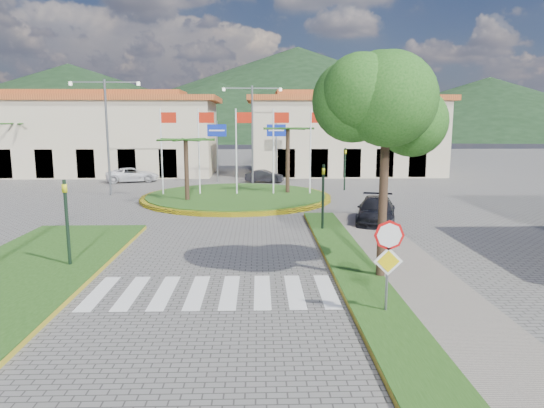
{
  "coord_description": "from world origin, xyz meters",
  "views": [
    {
      "loc": [
        1.51,
        -10.25,
        5.19
      ],
      "look_at": [
        2.01,
        8.0,
        2.05
      ],
      "focal_mm": 32.0,
      "sensor_mm": 36.0,
      "label": 1
    }
  ],
  "objects_px": {
    "car_dark_a": "(170,170)",
    "car_side_right": "(376,211)",
    "roundabout_island": "(237,196)",
    "stop_sign": "(388,252)",
    "deciduous_tree": "(386,121)",
    "white_van": "(132,175)",
    "car_dark_b": "(265,176)"
  },
  "relations": [
    {
      "from": "car_dark_b",
      "to": "deciduous_tree",
      "type": "bearing_deg",
      "value": -163.43
    },
    {
      "from": "deciduous_tree",
      "to": "roundabout_island",
      "type": "bearing_deg",
      "value": 107.91
    },
    {
      "from": "car_dark_b",
      "to": "car_side_right",
      "type": "distance_m",
      "value": 17.74
    },
    {
      "from": "stop_sign",
      "to": "car_dark_a",
      "type": "xyz_separation_m",
      "value": [
        -11.86,
        34.02,
        -1.25
      ]
    },
    {
      "from": "car_dark_a",
      "to": "car_side_right",
      "type": "xyz_separation_m",
      "value": [
        14.46,
        -22.06,
        0.13
      ]
    },
    {
      "from": "stop_sign",
      "to": "car_dark_b",
      "type": "xyz_separation_m",
      "value": [
        -2.9,
        28.81,
        -1.26
      ]
    },
    {
      "from": "car_side_right",
      "to": "car_dark_a",
      "type": "bearing_deg",
      "value": 138.63
    },
    {
      "from": "car_dark_a",
      "to": "car_side_right",
      "type": "relative_size",
      "value": 0.69
    },
    {
      "from": "deciduous_tree",
      "to": "stop_sign",
      "type": "bearing_deg",
      "value": -101.18
    },
    {
      "from": "roundabout_island",
      "to": "deciduous_tree",
      "type": "xyz_separation_m",
      "value": [
        5.5,
        -17.0,
        5.01
      ]
    },
    {
      "from": "deciduous_tree",
      "to": "car_dark_a",
      "type": "distance_m",
      "value": 33.71
    },
    {
      "from": "deciduous_tree",
      "to": "car_dark_b",
      "type": "xyz_separation_m",
      "value": [
        -3.5,
        25.78,
        -4.64
      ]
    },
    {
      "from": "deciduous_tree",
      "to": "car_side_right",
      "type": "relative_size",
      "value": 1.48
    },
    {
      "from": "deciduous_tree",
      "to": "white_van",
      "type": "xyz_separation_m",
      "value": [
        -14.86,
        26.49,
        -4.56
      ]
    },
    {
      "from": "stop_sign",
      "to": "car_dark_a",
      "type": "bearing_deg",
      "value": 109.22
    },
    {
      "from": "roundabout_island",
      "to": "car_dark_b",
      "type": "xyz_separation_m",
      "value": [
        2.0,
        8.78,
        0.36
      ]
    },
    {
      "from": "stop_sign",
      "to": "car_side_right",
      "type": "distance_m",
      "value": 12.28
    },
    {
      "from": "roundabout_island",
      "to": "stop_sign",
      "type": "height_order",
      "value": "roundabout_island"
    },
    {
      "from": "white_van",
      "to": "car_dark_b",
      "type": "bearing_deg",
      "value": -111.09
    },
    {
      "from": "stop_sign",
      "to": "deciduous_tree",
      "type": "bearing_deg",
      "value": 78.82
    },
    {
      "from": "car_dark_a",
      "to": "white_van",
      "type": "bearing_deg",
      "value": 127.22
    },
    {
      "from": "car_side_right",
      "to": "white_van",
      "type": "bearing_deg",
      "value": 149.21
    },
    {
      "from": "roundabout_island",
      "to": "deciduous_tree",
      "type": "bearing_deg",
      "value": -72.09
    },
    {
      "from": "car_dark_a",
      "to": "car_side_right",
      "type": "distance_m",
      "value": 26.38
    },
    {
      "from": "stop_sign",
      "to": "white_van",
      "type": "height_order",
      "value": "stop_sign"
    },
    {
      "from": "car_dark_a",
      "to": "deciduous_tree",
      "type": "bearing_deg",
      "value": 177.28
    },
    {
      "from": "car_dark_a",
      "to": "car_dark_b",
      "type": "bearing_deg",
      "value": -144.77
    },
    {
      "from": "roundabout_island",
      "to": "deciduous_tree",
      "type": "distance_m",
      "value": 18.55
    },
    {
      "from": "roundabout_island",
      "to": "car_side_right",
      "type": "xyz_separation_m",
      "value": [
        7.5,
        -8.08,
        0.5
      ]
    },
    {
      "from": "deciduous_tree",
      "to": "car_dark_a",
      "type": "bearing_deg",
      "value": 111.91
    },
    {
      "from": "car_dark_a",
      "to": "car_side_right",
      "type": "height_order",
      "value": "car_side_right"
    },
    {
      "from": "deciduous_tree",
      "to": "white_van",
      "type": "height_order",
      "value": "deciduous_tree"
    }
  ]
}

